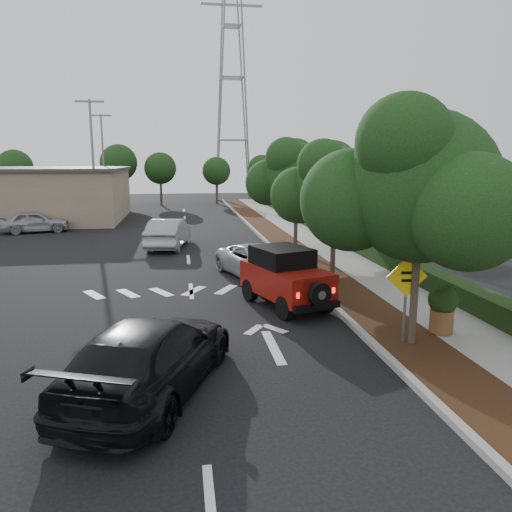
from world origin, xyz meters
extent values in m
plane|color=black|center=(0.00, 0.00, 0.00)|extent=(120.00, 120.00, 0.00)
cube|color=#9E9B93|center=(4.60, 12.00, 0.07)|extent=(0.20, 70.00, 0.15)
cube|color=black|center=(5.60, 12.00, 0.06)|extent=(1.80, 70.00, 0.12)
cube|color=gray|center=(7.50, 12.00, 0.06)|extent=(2.00, 70.00, 0.12)
cube|color=black|center=(8.90, 12.00, 0.40)|extent=(0.80, 70.00, 0.80)
cylinder|color=black|center=(2.00, 4.42, 0.38)|extent=(0.50, 0.80, 0.75)
cylinder|color=black|center=(3.39, 4.90, 0.38)|extent=(0.50, 0.80, 0.75)
cylinder|color=black|center=(2.78, 2.19, 0.38)|extent=(0.50, 0.80, 0.75)
cylinder|color=black|center=(4.16, 2.67, 0.38)|extent=(0.50, 0.80, 0.75)
cube|color=maroon|center=(3.08, 3.54, 0.89)|extent=(2.74, 3.84, 0.94)
cube|color=black|center=(2.99, 3.81, 1.67)|extent=(2.10, 2.32, 0.60)
cube|color=maroon|center=(2.65, 4.79, 0.82)|extent=(1.73, 1.41, 0.77)
cube|color=black|center=(3.68, 1.83, 0.47)|extent=(1.58, 0.69, 0.21)
cylinder|color=black|center=(3.72, 1.70, 0.89)|extent=(0.74, 0.43, 0.72)
cube|color=#FF190C|center=(3.05, 1.67, 0.89)|extent=(0.10, 0.07, 0.17)
cube|color=#FF190C|center=(4.27, 2.09, 0.89)|extent=(0.10, 0.07, 0.17)
imported|color=#B3B7BB|center=(2.83, 7.90, 0.66)|extent=(3.59, 5.19, 1.32)
imported|color=black|center=(-1.02, -2.13, 0.80)|extent=(4.07, 5.96, 1.60)
imported|color=#9FA2A6|center=(-1.00, 15.57, 0.81)|extent=(2.57, 5.14, 1.62)
imported|color=#A0A3A7|center=(-9.97, 22.76, 0.73)|extent=(4.58, 2.75, 1.46)
cylinder|color=slate|center=(5.40, -0.42, 1.18)|extent=(0.07, 0.07, 2.12)
cube|color=yellow|center=(5.40, -0.45, 1.89)|extent=(1.09, 0.07, 1.09)
cube|color=black|center=(5.40, -0.47, 1.99)|extent=(0.34, 0.02, 0.08)
cube|color=black|center=(5.40, -0.47, 1.79)|extent=(0.30, 0.02, 0.08)
cylinder|color=brown|center=(6.74, 0.08, 0.46)|extent=(0.65, 0.65, 0.64)
sphere|color=black|center=(6.74, 0.08, 1.06)|extent=(0.80, 0.80, 0.80)
imported|color=black|center=(6.74, 0.08, 1.15)|extent=(0.69, 0.60, 0.75)
camera|label=1|loc=(-0.30, -12.17, 4.86)|focal=35.00mm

